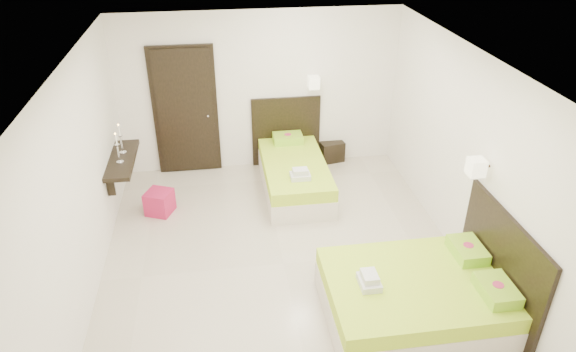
{
  "coord_description": "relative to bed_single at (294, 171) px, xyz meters",
  "views": [
    {
      "loc": [
        -0.69,
        -5.09,
        4.15
      ],
      "look_at": [
        0.1,
        0.3,
        1.1
      ],
      "focal_mm": 32.0,
      "sensor_mm": 36.0,
      "label": 1
    }
  ],
  "objects": [
    {
      "name": "floor",
      "position": [
        -0.42,
        -1.87,
        -0.29
      ],
      "size": [
        5.5,
        5.5,
        0.0
      ],
      "primitive_type": "plane",
      "color": "beige",
      "rests_on": "ground"
    },
    {
      "name": "bed_single",
      "position": [
        0.0,
        0.0,
        0.0
      ],
      "size": [
        1.15,
        1.91,
        1.58
      ],
      "color": "beige",
      "rests_on": "ground"
    },
    {
      "name": "bed_double",
      "position": [
        0.94,
        -2.97,
        -0.0
      ],
      "size": [
        1.93,
        1.64,
        1.59
      ],
      "color": "beige",
      "rests_on": "ground"
    },
    {
      "name": "nightstand",
      "position": [
        0.78,
        0.86,
        -0.11
      ],
      "size": [
        0.46,
        0.42,
        0.35
      ],
      "primitive_type": "cube",
      "rotation": [
        0.0,
        0.0,
        0.19
      ],
      "color": "black",
      "rests_on": "ground"
    },
    {
      "name": "ottoman",
      "position": [
        -2.05,
        -0.44,
        -0.11
      ],
      "size": [
        0.45,
        0.45,
        0.35
      ],
      "primitive_type": "cube",
      "rotation": [
        0.0,
        0.0,
        -0.4
      ],
      "color": "#A71640",
      "rests_on": "ground"
    },
    {
      "name": "door",
      "position": [
        -1.62,
        0.82,
        0.76
      ],
      "size": [
        1.02,
        0.15,
        2.14
      ],
      "color": "black",
      "rests_on": "ground"
    },
    {
      "name": "console_shelf",
      "position": [
        -2.51,
        -0.27,
        0.53
      ],
      "size": [
        0.35,
        1.2,
        0.78
      ],
      "color": "black",
      "rests_on": "ground"
    }
  ]
}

